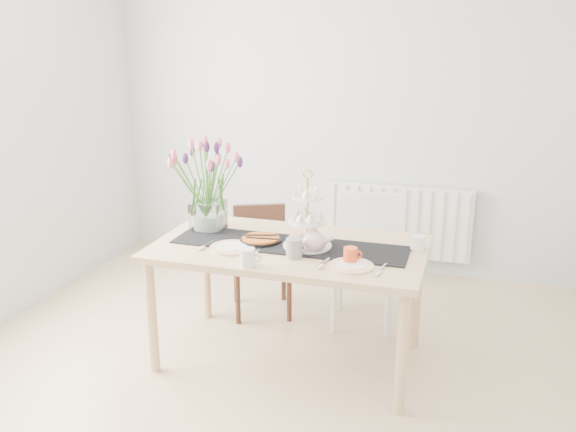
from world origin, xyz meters
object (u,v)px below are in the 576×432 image
(chair_brown, at_px, (261,251))
(teapot, at_px, (314,241))
(tart_tin, at_px, (261,240))
(mug_orange, at_px, (350,256))
(cream_jug, at_px, (418,243))
(dining_table, at_px, (289,257))
(plate_left, at_px, (232,248))
(mug_grey, at_px, (294,248))
(chair_white, at_px, (365,249))
(mug_white, at_px, (247,258))
(tulip_vase, at_px, (206,172))
(cake_stand, at_px, (307,228))
(plate_right, at_px, (351,266))
(radiator, at_px, (398,221))

(chair_brown, xyz_separation_m, teapot, (0.59, -0.73, 0.38))
(tart_tin, height_order, mug_orange, mug_orange)
(teapot, height_order, cream_jug, teapot)
(dining_table, xyz_separation_m, plate_left, (-0.30, -0.15, 0.08))
(mug_grey, bearing_deg, chair_white, 50.26)
(mug_white, bearing_deg, chair_brown, 94.52)
(cream_jug, distance_m, mug_white, 1.01)
(cream_jug, bearing_deg, mug_orange, -112.86)
(chair_brown, distance_m, chair_white, 0.76)
(chair_white, relative_size, mug_white, 9.00)
(tulip_vase, height_order, cream_jug, tulip_vase)
(chair_brown, relative_size, tulip_vase, 1.12)
(teapot, bearing_deg, tart_tin, 163.75)
(cake_stand, height_order, teapot, cake_stand)
(chair_white, height_order, plate_right, chair_white)
(tulip_vase, distance_m, mug_orange, 1.09)
(chair_white, distance_m, mug_orange, 0.93)
(chair_brown, bearing_deg, cream_jug, -47.38)
(chair_brown, distance_m, tart_tin, 0.76)
(cake_stand, xyz_separation_m, mug_white, (-0.23, -0.38, -0.07))
(tart_tin, distance_m, mug_white, 0.40)
(mug_orange, bearing_deg, plate_right, -103.80)
(dining_table, xyz_separation_m, mug_orange, (0.40, -0.18, 0.12))
(dining_table, relative_size, tulip_vase, 2.33)
(chair_brown, bearing_deg, mug_grey, -82.75)
(dining_table, height_order, plate_left, plate_left)
(tulip_vase, height_order, teapot, tulip_vase)
(dining_table, relative_size, cream_jug, 18.91)
(radiator, bearing_deg, chair_brown, -130.76)
(plate_right, bearing_deg, chair_white, 95.05)
(cake_stand, height_order, mug_white, cake_stand)
(mug_white, bearing_deg, plate_left, 117.04)
(mug_grey, bearing_deg, chair_brown, 97.14)
(radiator, height_order, tulip_vase, tulip_vase)
(cream_jug, bearing_deg, plate_left, -141.74)
(radiator, relative_size, plate_right, 4.93)
(dining_table, distance_m, mug_orange, 0.46)
(teapot, bearing_deg, chair_white, 74.90)
(tulip_vase, bearing_deg, mug_grey, -25.63)
(plate_left, bearing_deg, cream_jug, 16.28)
(plate_right, bearing_deg, plate_left, 173.73)
(chair_brown, height_order, mug_grey, mug_grey)
(dining_table, relative_size, teapot, 7.36)
(chair_brown, height_order, mug_white, mug_white)
(dining_table, xyz_separation_m, mug_white, (-0.12, -0.39, 0.13))
(chair_white, distance_m, cake_stand, 0.83)
(chair_brown, bearing_deg, tulip_vase, -131.42)
(radiator, bearing_deg, plate_left, -112.48)
(mug_grey, bearing_deg, radiator, 55.03)
(mug_grey, bearing_deg, tulip_vase, 130.50)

